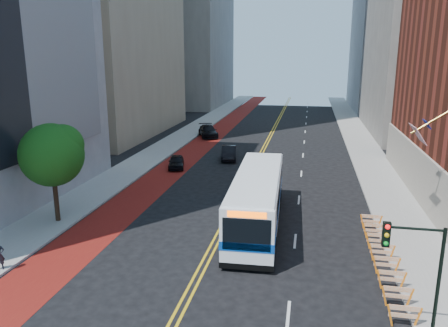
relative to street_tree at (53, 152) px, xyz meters
name	(u,v)px	position (x,y,z in m)	size (l,w,h in m)	color
ground	(195,282)	(11.24, -6.04, -4.91)	(160.00, 160.00, 0.00)	black
sidewalk_left	(163,149)	(-0.76, 23.96, -4.84)	(4.00, 140.00, 0.15)	gray
sidewalk_right	(369,158)	(23.24, 23.96, -4.84)	(4.00, 140.00, 0.15)	gray
bus_lane_paint	(194,151)	(3.14, 23.96, -4.91)	(3.60, 140.00, 0.01)	#610E0D
center_line_inner	(260,153)	(11.06, 23.96, -4.91)	(0.14, 140.00, 0.01)	gold
center_line_outer	(263,154)	(11.42, 23.96, -4.91)	(0.14, 140.00, 0.01)	gold
lane_dashes	(304,142)	(16.04, 31.96, -4.90)	(0.14, 98.20, 0.01)	silver
construction_barriers	(384,256)	(20.84, -2.62, -4.24)	(1.42, 10.91, 1.00)	orange
street_tree	(53,152)	(0.00, 0.00, 0.00)	(4.20, 4.20, 6.70)	black
traffic_signal	(415,263)	(20.66, -9.55, -1.19)	(2.21, 0.34, 5.07)	black
transit_bus	(257,199)	(13.41, 2.00, -3.01)	(3.40, 13.37, 3.65)	white
car_a	(176,162)	(3.52, 15.74, -4.27)	(1.51, 3.76, 1.28)	black
car_b	(229,153)	(8.08, 20.37, -4.18)	(1.54, 4.41, 1.45)	black
car_c	(208,131)	(2.77, 33.12, -4.11)	(2.23, 5.49, 1.59)	black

